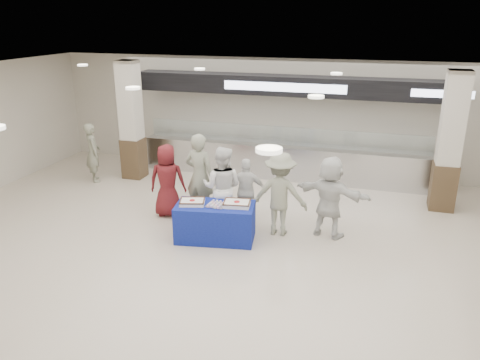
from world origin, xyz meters
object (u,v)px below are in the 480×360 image
(chef_tall, at_px, (222,187))
(chef_short, at_px, (246,191))
(display_table, at_px, (215,222))
(cupcake_tray, at_px, (216,205))
(civilian_maroon, at_px, (167,181))
(soldier_b, at_px, (280,194))
(soldier_bg, at_px, (93,153))
(sheet_cake_right, at_px, (237,203))
(soldier_a, at_px, (200,176))
(civilian_white, at_px, (330,197))
(sheet_cake_left, at_px, (192,202))

(chef_tall, bearing_deg, chef_short, -146.67)
(display_table, bearing_deg, cupcake_tray, -59.20)
(civilian_maroon, distance_m, soldier_b, 2.61)
(soldier_bg, bearing_deg, civilian_maroon, -160.25)
(chef_tall, relative_size, chef_short, 1.21)
(soldier_b, bearing_deg, sheet_cake_right, 35.82)
(display_table, distance_m, chef_tall, 0.82)
(sheet_cake_right, relative_size, soldier_bg, 0.35)
(soldier_a, bearing_deg, chef_short, -170.04)
(soldier_a, relative_size, chef_short, 1.32)
(chef_short, distance_m, civilian_white, 1.78)
(civilian_white, bearing_deg, sheet_cake_left, 34.74)
(cupcake_tray, bearing_deg, soldier_bg, 150.71)
(civilian_maroon, distance_m, civilian_white, 3.58)
(civilian_maroon, bearing_deg, chef_tall, 157.04)
(civilian_maroon, relative_size, civilian_white, 0.97)
(chef_short, bearing_deg, soldier_b, 145.27)
(sheet_cake_left, distance_m, cupcake_tray, 0.49)
(display_table, distance_m, sheet_cake_right, 0.61)
(cupcake_tray, xyz_separation_m, civilian_maroon, (-1.46, 0.90, 0.04))
(display_table, relative_size, chef_tall, 0.88)
(display_table, height_order, sheet_cake_right, sheet_cake_right)
(display_table, xyz_separation_m, chef_tall, (-0.06, 0.64, 0.51))
(chef_short, xyz_separation_m, soldier_b, (0.79, -0.31, 0.14))
(sheet_cake_right, bearing_deg, chef_short, 93.27)
(sheet_cake_left, xyz_separation_m, chef_tall, (0.38, 0.72, 0.09))
(sheet_cake_left, height_order, civilian_white, civilian_white)
(sheet_cake_left, distance_m, chef_tall, 0.82)
(civilian_maroon, xyz_separation_m, soldier_b, (2.60, -0.22, 0.05))
(cupcake_tray, distance_m, civilian_maroon, 1.72)
(display_table, bearing_deg, soldier_b, 19.58)
(civilian_white, bearing_deg, cupcake_tray, 37.81)
(soldier_a, height_order, chef_tall, soldier_a)
(sheet_cake_right, distance_m, soldier_b, 0.93)
(sheet_cake_left, distance_m, soldier_a, 1.09)
(display_table, distance_m, civilian_maroon, 1.72)
(civilian_maroon, relative_size, chef_short, 1.13)
(soldier_a, height_order, chef_short, soldier_a)
(chef_tall, bearing_deg, display_table, 93.60)
(cupcake_tray, height_order, soldier_b, soldier_b)
(sheet_cake_left, bearing_deg, soldier_b, 24.12)
(soldier_b, distance_m, soldier_bg, 5.79)
(sheet_cake_left, relative_size, chef_tall, 0.32)
(sheet_cake_left, xyz_separation_m, soldier_bg, (-3.90, 2.50, 0.00))
(sheet_cake_left, xyz_separation_m, soldier_a, (-0.24, 1.05, 0.16))
(sheet_cake_left, relative_size, soldier_b, 0.32)
(civilian_maroon, xyz_separation_m, civilian_white, (3.58, -0.03, 0.03))
(display_table, bearing_deg, chef_short, 59.21)
(sheet_cake_right, relative_size, soldier_a, 0.30)
(sheet_cake_right, bearing_deg, soldier_bg, 154.00)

